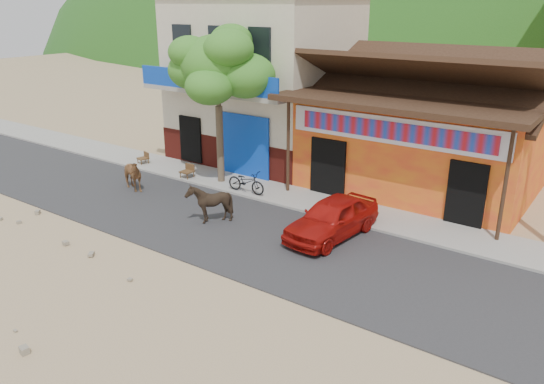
% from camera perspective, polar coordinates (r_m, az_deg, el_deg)
% --- Properties ---
extents(ground, '(120.00, 120.00, 0.00)m').
position_cam_1_polar(ground, '(14.54, -6.60, -8.57)').
color(ground, '#9E825B').
rests_on(ground, ground).
extents(road, '(60.00, 5.00, 0.04)m').
position_cam_1_polar(road, '(16.26, -0.71, -5.14)').
color(road, '#28282B').
rests_on(road, ground).
extents(sidewalk, '(60.00, 2.00, 0.12)m').
position_cam_1_polar(sidewalk, '(18.95, 5.54, -1.37)').
color(sidewalk, gray).
rests_on(sidewalk, ground).
extents(dance_club, '(8.00, 6.00, 3.60)m').
position_cam_1_polar(dance_club, '(21.13, 15.94, 5.14)').
color(dance_club, orange).
rests_on(dance_club, ground).
extents(cafe_building, '(7.00, 6.00, 7.00)m').
position_cam_1_polar(cafe_building, '(24.28, -0.78, 11.81)').
color(cafe_building, beige).
rests_on(cafe_building, ground).
extents(tree, '(3.00, 3.00, 6.00)m').
position_cam_1_polar(tree, '(20.55, -5.75, 9.17)').
color(tree, '#2D721E').
rests_on(tree, sidewalk).
extents(cow_tan, '(1.59, 1.00, 1.24)m').
position_cam_1_polar(cow_tan, '(20.93, -15.03, 1.84)').
color(cow_tan, '#99673D').
rests_on(cow_tan, road).
extents(cow_dark, '(1.36, 1.25, 1.34)m').
position_cam_1_polar(cow_dark, '(17.33, -6.76, -1.19)').
color(cow_dark, black).
rests_on(cow_dark, road).
extents(red_car, '(1.81, 3.74, 1.23)m').
position_cam_1_polar(red_car, '(16.31, 6.48, -2.76)').
color(red_car, '#A5100B').
rests_on(red_car, road).
extents(scooter, '(1.62, 0.62, 0.84)m').
position_cam_1_polar(scooter, '(19.79, -2.79, 1.11)').
color(scooter, black).
rests_on(scooter, sidewalk).
extents(cafe_chair_left, '(0.53, 0.53, 0.92)m').
position_cam_1_polar(cafe_chair_left, '(24.07, -13.76, 4.06)').
color(cafe_chair_left, '#52341B').
rests_on(cafe_chair_left, sidewalk).
extents(cafe_chair_right, '(0.49, 0.49, 1.01)m').
position_cam_1_polar(cafe_chair_right, '(21.71, -9.18, 2.81)').
color(cafe_chair_right, '#483018').
rests_on(cafe_chair_right, sidewalk).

